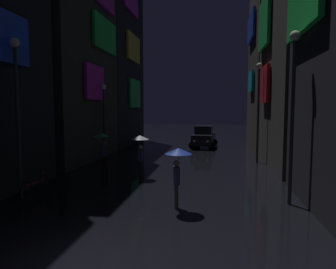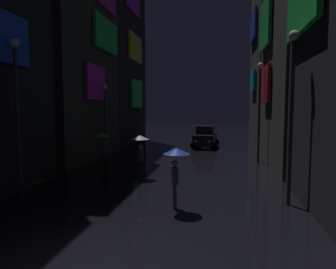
{
  "view_description": "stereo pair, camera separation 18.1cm",
  "coord_description": "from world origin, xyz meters",
  "px_view_note": "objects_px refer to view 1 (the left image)",
  "views": [
    {
      "loc": [
        2.33,
        -5.59,
        3.42
      ],
      "look_at": [
        0.0,
        9.2,
        2.13
      ],
      "focal_mm": 32.0,
      "sensor_mm": 36.0,
      "label": 1
    },
    {
      "loc": [
        2.51,
        -5.56,
        3.42
      ],
      "look_at": [
        0.0,
        9.2,
        2.13
      ],
      "focal_mm": 32.0,
      "sensor_mm": 36.0,
      "label": 2
    }
  ],
  "objects_px": {
    "pedestrian_midstreet_centre_blue": "(178,161)",
    "bicycle_parked_at_storefront": "(35,186)",
    "pedestrian_midstreet_left_clear": "(140,145)",
    "pedestrian_foreground_right_green": "(102,141)",
    "car_distant": "(204,137)",
    "streetlamp_right_near": "(293,99)",
    "streetlamp_left_far": "(104,112)",
    "streetlamp_left_near": "(17,100)",
    "streetlamp_right_far": "(258,102)"
  },
  "relations": [
    {
      "from": "streetlamp_left_far",
      "to": "streetlamp_right_far",
      "type": "height_order",
      "value": "streetlamp_right_far"
    },
    {
      "from": "bicycle_parked_at_storefront",
      "to": "car_distant",
      "type": "xyz_separation_m",
      "value": [
        5.96,
        15.99,
        0.54
      ]
    },
    {
      "from": "pedestrian_midstreet_centre_blue",
      "to": "bicycle_parked_at_storefront",
      "type": "height_order",
      "value": "pedestrian_midstreet_centre_blue"
    },
    {
      "from": "bicycle_parked_at_storefront",
      "to": "streetlamp_right_far",
      "type": "height_order",
      "value": "streetlamp_right_far"
    },
    {
      "from": "bicycle_parked_at_storefront",
      "to": "streetlamp_left_far",
      "type": "height_order",
      "value": "streetlamp_left_far"
    },
    {
      "from": "pedestrian_foreground_right_green",
      "to": "streetlamp_right_far",
      "type": "relative_size",
      "value": 0.34
    },
    {
      "from": "bicycle_parked_at_storefront",
      "to": "streetlamp_right_near",
      "type": "bearing_deg",
      "value": 2.95
    },
    {
      "from": "streetlamp_left_far",
      "to": "streetlamp_left_near",
      "type": "bearing_deg",
      "value": -90.0
    },
    {
      "from": "streetlamp_right_near",
      "to": "streetlamp_left_near",
      "type": "xyz_separation_m",
      "value": [
        -10.0,
        -0.81,
        -0.03
      ]
    },
    {
      "from": "streetlamp_right_near",
      "to": "bicycle_parked_at_storefront",
      "type": "bearing_deg",
      "value": -177.05
    },
    {
      "from": "streetlamp_left_near",
      "to": "pedestrian_midstreet_centre_blue",
      "type": "bearing_deg",
      "value": -3.49
    },
    {
      "from": "streetlamp_right_far",
      "to": "streetlamp_left_near",
      "type": "distance_m",
      "value": 13.62
    },
    {
      "from": "pedestrian_midstreet_left_clear",
      "to": "streetlamp_left_near",
      "type": "distance_m",
      "value": 5.78
    },
    {
      "from": "pedestrian_midstreet_centre_blue",
      "to": "pedestrian_midstreet_left_clear",
      "type": "bearing_deg",
      "value": 119.18
    },
    {
      "from": "streetlamp_left_far",
      "to": "streetlamp_right_near",
      "type": "distance_m",
      "value": 12.83
    },
    {
      "from": "pedestrian_midstreet_left_clear",
      "to": "streetlamp_left_far",
      "type": "distance_m",
      "value": 6.35
    },
    {
      "from": "bicycle_parked_at_storefront",
      "to": "streetlamp_right_near",
      "type": "height_order",
      "value": "streetlamp_right_near"
    },
    {
      "from": "pedestrian_midstreet_centre_blue",
      "to": "streetlamp_left_near",
      "type": "xyz_separation_m",
      "value": [
        -6.11,
        0.37,
        2.06
      ]
    },
    {
      "from": "bicycle_parked_at_storefront",
      "to": "streetlamp_right_far",
      "type": "relative_size",
      "value": 0.29
    },
    {
      "from": "pedestrian_midstreet_left_clear",
      "to": "car_distant",
      "type": "distance_m",
      "value": 12.7
    },
    {
      "from": "streetlamp_left_far",
      "to": "streetlamp_left_near",
      "type": "xyz_separation_m",
      "value": [
        0.0,
        -8.83,
        0.54
      ]
    },
    {
      "from": "car_distant",
      "to": "streetlamp_right_far",
      "type": "bearing_deg",
      "value": -62.75
    },
    {
      "from": "car_distant",
      "to": "streetlamp_left_near",
      "type": "relative_size",
      "value": 0.7
    },
    {
      "from": "streetlamp_left_near",
      "to": "streetlamp_right_near",
      "type": "bearing_deg",
      "value": 4.64
    },
    {
      "from": "pedestrian_foreground_right_green",
      "to": "car_distant",
      "type": "bearing_deg",
      "value": 65.73
    },
    {
      "from": "pedestrian_foreground_right_green",
      "to": "streetlamp_right_near",
      "type": "bearing_deg",
      "value": -26.29
    },
    {
      "from": "pedestrian_midstreet_centre_blue",
      "to": "pedestrian_foreground_right_green",
      "type": "bearing_deg",
      "value": 131.23
    },
    {
      "from": "streetlamp_left_far",
      "to": "pedestrian_midstreet_centre_blue",
      "type": "bearing_deg",
      "value": -56.41
    },
    {
      "from": "pedestrian_foreground_right_green",
      "to": "bicycle_parked_at_storefront",
      "type": "distance_m",
      "value": 5.04
    },
    {
      "from": "bicycle_parked_at_storefront",
      "to": "streetlamp_left_near",
      "type": "relative_size",
      "value": 0.3
    },
    {
      "from": "streetlamp_left_far",
      "to": "streetlamp_right_far",
      "type": "relative_size",
      "value": 0.81
    },
    {
      "from": "pedestrian_foreground_right_green",
      "to": "car_distant",
      "type": "xyz_separation_m",
      "value": [
        5.05,
        11.21,
        -0.74
      ]
    },
    {
      "from": "streetlamp_right_near",
      "to": "streetlamp_left_near",
      "type": "bearing_deg",
      "value": -175.36
    },
    {
      "from": "streetlamp_right_near",
      "to": "streetlamp_right_far",
      "type": "bearing_deg",
      "value": 90.0
    },
    {
      "from": "pedestrian_midstreet_left_clear",
      "to": "streetlamp_left_near",
      "type": "height_order",
      "value": "streetlamp_left_near"
    },
    {
      "from": "pedestrian_midstreet_left_clear",
      "to": "pedestrian_foreground_right_green",
      "type": "relative_size",
      "value": 1.0
    },
    {
      "from": "car_distant",
      "to": "streetlamp_right_near",
      "type": "height_order",
      "value": "streetlamp_right_near"
    },
    {
      "from": "pedestrian_foreground_right_green",
      "to": "streetlamp_left_far",
      "type": "relative_size",
      "value": 0.42
    },
    {
      "from": "car_distant",
      "to": "streetlamp_left_far",
      "type": "distance_m",
      "value": 10.08
    },
    {
      "from": "streetlamp_right_near",
      "to": "car_distant",
      "type": "bearing_deg",
      "value": 103.2
    },
    {
      "from": "streetlamp_right_near",
      "to": "pedestrian_foreground_right_green",
      "type": "bearing_deg",
      "value": 153.71
    },
    {
      "from": "pedestrian_midstreet_centre_blue",
      "to": "streetlamp_left_far",
      "type": "height_order",
      "value": "streetlamp_left_far"
    },
    {
      "from": "pedestrian_foreground_right_green",
      "to": "streetlamp_right_near",
      "type": "relative_size",
      "value": 0.35
    },
    {
      "from": "pedestrian_midstreet_left_clear",
      "to": "pedestrian_foreground_right_green",
      "type": "xyz_separation_m",
      "value": [
        -2.41,
        1.2,
        0.0
      ]
    },
    {
      "from": "pedestrian_midstreet_centre_blue",
      "to": "bicycle_parked_at_storefront",
      "type": "xyz_separation_m",
      "value": [
        -5.71,
        0.69,
        -1.28
      ]
    },
    {
      "from": "pedestrian_midstreet_centre_blue",
      "to": "pedestrian_midstreet_left_clear",
      "type": "relative_size",
      "value": 1.0
    },
    {
      "from": "pedestrian_midstreet_centre_blue",
      "to": "pedestrian_midstreet_left_clear",
      "type": "xyz_separation_m",
      "value": [
        -2.39,
        4.28,
        0.0
      ]
    },
    {
      "from": "pedestrian_foreground_right_green",
      "to": "bicycle_parked_at_storefront",
      "type": "bearing_deg",
      "value": -100.77
    },
    {
      "from": "pedestrian_foreground_right_green",
      "to": "bicycle_parked_at_storefront",
      "type": "height_order",
      "value": "pedestrian_foreground_right_green"
    },
    {
      "from": "streetlamp_left_far",
      "to": "streetlamp_left_near",
      "type": "distance_m",
      "value": 8.84
    }
  ]
}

